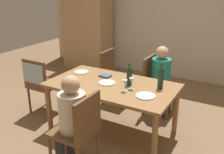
{
  "coord_description": "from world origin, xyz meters",
  "views": [
    {
      "loc": [
        1.58,
        -2.78,
        2.01
      ],
      "look_at": [
        0.0,
        0.0,
        0.82
      ],
      "focal_mm": 41.09,
      "sensor_mm": 36.0,
      "label": 1
    }
  ],
  "objects_px": {
    "armoire_cabinet": "(87,23)",
    "person_man_bearded": "(162,76)",
    "chair_near": "(80,127)",
    "wine_glass_near_left": "(132,81)",
    "wine_bottle_tall_green": "(129,75)",
    "dinner_plate_host": "(107,83)",
    "dining_table": "(112,89)",
    "wine_glass_centre": "(125,83)",
    "person_woman_host": "(71,116)",
    "chair_left_end": "(39,79)",
    "dinner_plate_guest_right": "(146,96)",
    "chair_far_right": "(155,81)",
    "wine_bottle_dark_red": "(161,77)",
    "chair_far_left": "(113,73)",
    "dinner_plate_guest_left": "(81,72)"
  },
  "relations": [
    {
      "from": "armoire_cabinet",
      "to": "person_man_bearded",
      "type": "bearing_deg",
      "value": -30.07
    },
    {
      "from": "chair_near",
      "to": "wine_glass_near_left",
      "type": "distance_m",
      "value": 0.92
    },
    {
      "from": "wine_bottle_tall_green",
      "to": "dinner_plate_host",
      "type": "height_order",
      "value": "wine_bottle_tall_green"
    },
    {
      "from": "wine_glass_near_left",
      "to": "dinner_plate_host",
      "type": "relative_size",
      "value": 0.64
    },
    {
      "from": "wine_glass_near_left",
      "to": "chair_near",
      "type": "bearing_deg",
      "value": -104.19
    },
    {
      "from": "dining_table",
      "to": "wine_glass_centre",
      "type": "distance_m",
      "value": 0.34
    },
    {
      "from": "dining_table",
      "to": "person_woman_host",
      "type": "height_order",
      "value": "person_woman_host"
    },
    {
      "from": "armoire_cabinet",
      "to": "chair_near",
      "type": "distance_m",
      "value": 3.75
    },
    {
      "from": "chair_left_end",
      "to": "wine_glass_near_left",
      "type": "distance_m",
      "value": 1.56
    },
    {
      "from": "wine_glass_centre",
      "to": "chair_left_end",
      "type": "bearing_deg",
      "value": 179.97
    },
    {
      "from": "armoire_cabinet",
      "to": "dinner_plate_guest_right",
      "type": "relative_size",
      "value": 9.13
    },
    {
      "from": "armoire_cabinet",
      "to": "chair_far_right",
      "type": "xyz_separation_m",
      "value": [
        2.25,
        -1.37,
        -0.56
      ]
    },
    {
      "from": "wine_bottle_dark_red",
      "to": "chair_far_left",
      "type": "bearing_deg",
      "value": 147.72
    },
    {
      "from": "person_woman_host",
      "to": "dinner_plate_guest_right",
      "type": "distance_m",
      "value": 0.92
    },
    {
      "from": "chair_far_left",
      "to": "armoire_cabinet",
      "type": "bearing_deg",
      "value": -132.72
    },
    {
      "from": "person_man_bearded",
      "to": "wine_glass_near_left",
      "type": "height_order",
      "value": "person_man_bearded"
    },
    {
      "from": "person_man_bearded",
      "to": "chair_left_end",
      "type": "bearing_deg",
      "value": -59.06
    },
    {
      "from": "chair_left_end",
      "to": "dinner_plate_guest_left",
      "type": "xyz_separation_m",
      "value": [
        0.6,
        0.3,
        0.13
      ]
    },
    {
      "from": "wine_bottle_tall_green",
      "to": "wine_bottle_dark_red",
      "type": "xyz_separation_m",
      "value": [
        0.4,
        0.09,
        0.02
      ]
    },
    {
      "from": "chair_left_end",
      "to": "dinner_plate_guest_right",
      "type": "distance_m",
      "value": 1.79
    },
    {
      "from": "chair_far_left",
      "to": "wine_glass_centre",
      "type": "xyz_separation_m",
      "value": [
        0.73,
        -0.99,
        0.29
      ]
    },
    {
      "from": "chair_near",
      "to": "wine_glass_near_left",
      "type": "height_order",
      "value": "chair_near"
    },
    {
      "from": "chair_left_end",
      "to": "wine_bottle_dark_red",
      "type": "height_order",
      "value": "wine_bottle_dark_red"
    },
    {
      "from": "chair_near",
      "to": "chair_far_right",
      "type": "relative_size",
      "value": 1.0
    },
    {
      "from": "person_man_bearded",
      "to": "dinner_plate_host",
      "type": "xyz_separation_m",
      "value": [
        -0.48,
        -0.87,
        0.09
      ]
    },
    {
      "from": "dining_table",
      "to": "dinner_plate_guest_left",
      "type": "distance_m",
      "value": 0.67
    },
    {
      "from": "dinner_plate_guest_left",
      "to": "chair_far_right",
      "type": "bearing_deg",
      "value": 36.11
    },
    {
      "from": "armoire_cabinet",
      "to": "dinner_plate_guest_left",
      "type": "xyz_separation_m",
      "value": [
        1.32,
        -2.05,
        -0.37
      ]
    },
    {
      "from": "person_woman_host",
      "to": "wine_bottle_dark_red",
      "type": "bearing_deg",
      "value": -31.53
    },
    {
      "from": "chair_far_left",
      "to": "dinner_plate_guest_right",
      "type": "height_order",
      "value": "chair_far_left"
    },
    {
      "from": "armoire_cabinet",
      "to": "wine_glass_centre",
      "type": "height_order",
      "value": "armoire_cabinet"
    },
    {
      "from": "chair_left_end",
      "to": "dinner_plate_guest_left",
      "type": "distance_m",
      "value": 0.68
    },
    {
      "from": "chair_far_right",
      "to": "person_man_bearded",
      "type": "xyz_separation_m",
      "value": [
        0.11,
        -0.0,
        0.11
      ]
    },
    {
      "from": "person_woman_host",
      "to": "dinner_plate_guest_left",
      "type": "relative_size",
      "value": 5.03
    },
    {
      "from": "chair_left_end",
      "to": "wine_glass_centre",
      "type": "xyz_separation_m",
      "value": [
        1.49,
        -0.0,
        0.23
      ]
    },
    {
      "from": "chair_near",
      "to": "wine_glass_centre",
      "type": "height_order",
      "value": "chair_near"
    },
    {
      "from": "armoire_cabinet",
      "to": "wine_glass_near_left",
      "type": "height_order",
      "value": "armoire_cabinet"
    },
    {
      "from": "wine_bottle_tall_green",
      "to": "dinner_plate_guest_left",
      "type": "distance_m",
      "value": 0.87
    },
    {
      "from": "person_woman_host",
      "to": "wine_bottle_tall_green",
      "type": "relative_size",
      "value": 3.7
    },
    {
      "from": "wine_bottle_tall_green",
      "to": "wine_bottle_dark_red",
      "type": "distance_m",
      "value": 0.41
    },
    {
      "from": "chair_near",
      "to": "chair_far_left",
      "type": "distance_m",
      "value": 1.81
    },
    {
      "from": "chair_left_end",
      "to": "wine_glass_centre",
      "type": "distance_m",
      "value": 1.51
    },
    {
      "from": "chair_near",
      "to": "chair_left_end",
      "type": "distance_m",
      "value": 1.52
    },
    {
      "from": "armoire_cabinet",
      "to": "dinner_plate_host",
      "type": "bearing_deg",
      "value": -49.97
    },
    {
      "from": "wine_bottle_tall_green",
      "to": "wine_glass_near_left",
      "type": "bearing_deg",
      "value": -49.89
    },
    {
      "from": "dining_table",
      "to": "person_woman_host",
      "type": "distance_m",
      "value": 0.86
    },
    {
      "from": "chair_near",
      "to": "wine_bottle_dark_red",
      "type": "distance_m",
      "value": 1.22
    },
    {
      "from": "dinner_plate_host",
      "to": "chair_near",
      "type": "bearing_deg",
      "value": -79.39
    },
    {
      "from": "chair_left_end",
      "to": "wine_bottle_dark_red",
      "type": "relative_size",
      "value": 2.71
    },
    {
      "from": "wine_glass_centre",
      "to": "dinner_plate_host",
      "type": "height_order",
      "value": "wine_glass_centre"
    }
  ]
}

